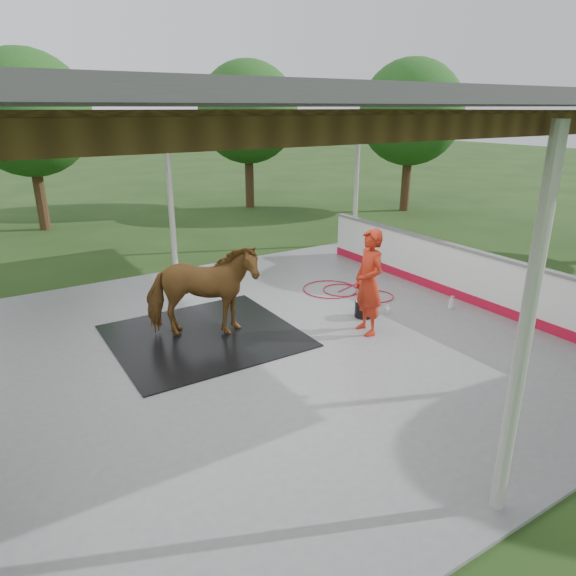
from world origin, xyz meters
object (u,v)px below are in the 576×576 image
dasher_board (451,271)px  horse (202,291)px  wash_bucket (364,308)px  handler (369,282)px

dasher_board → horse: size_ratio=4.00×
horse → wash_bucket: bearing=-80.3°
dasher_board → handler: 2.97m
handler → wash_bucket: bearing=153.1°
handler → wash_bucket: handler is taller
handler → wash_bucket: 1.09m
horse → handler: handler is taller
horse → handler: 2.98m
horse → wash_bucket: size_ratio=5.42×
dasher_board → horse: bearing=171.4°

